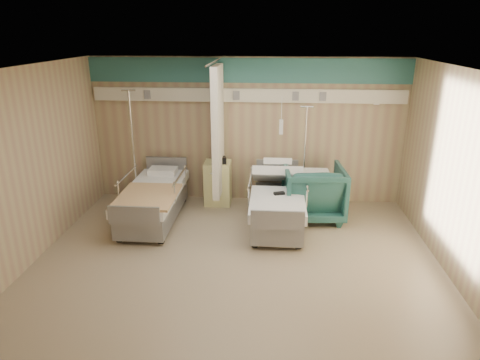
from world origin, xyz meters
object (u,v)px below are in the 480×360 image
bed_left (154,204)px  iv_stand_left (136,180)px  visitor_armchair (313,192)px  bed_right (277,208)px  bedside_cabinet (218,183)px  iv_stand_right (303,187)px

bed_left → iv_stand_left: iv_stand_left is taller
bed_left → visitor_armchair: visitor_armchair is taller
bed_right → iv_stand_left: 2.91m
bedside_cabinet → iv_stand_left: size_ratio=0.38×
bed_left → bedside_cabinet: 1.39m
bed_right → bed_left: same height
bedside_cabinet → iv_stand_right: size_ratio=0.43×
bedside_cabinet → visitor_armchair: 1.88m
bed_right → bed_left: (-2.20, 0.00, 0.00)m
iv_stand_right → iv_stand_left: iv_stand_left is taller
bed_left → iv_stand_left: bearing=123.8°
iv_stand_left → bed_right: bearing=-17.3°
iv_stand_left → bedside_cabinet: bearing=1.2°
bed_left → iv_stand_left: size_ratio=0.97×
iv_stand_right → bedside_cabinet: bearing=179.1°
bedside_cabinet → bed_left: bearing=-139.4°
bedside_cabinet → iv_stand_left: bearing=-178.8°
bed_right → bed_left: 2.20m
bed_left → iv_stand_left: (-0.58, 0.87, 0.14)m
iv_stand_left → bed_left: bearing=-56.2°
visitor_armchair → iv_stand_right: (-0.15, 0.51, -0.09)m
bed_right → iv_stand_left: (-2.78, 0.87, 0.14)m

